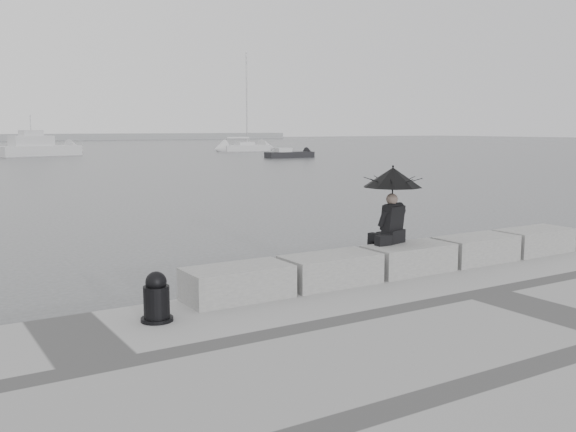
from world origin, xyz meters
TOP-DOWN VIEW (x-y plane):
  - ground at (0.00, 0.00)m, footprint 360.00×360.00m
  - stone_block_far_left at (-3.40, -0.45)m, footprint 1.60×0.80m
  - stone_block_left at (-1.70, -0.45)m, footprint 1.60×0.80m
  - stone_block_centre at (0.00, -0.45)m, footprint 1.60×0.80m
  - stone_block_right at (1.70, -0.45)m, footprint 1.60×0.80m
  - stone_block_far_right at (3.40, -0.45)m, footprint 1.60×0.80m
  - seated_person at (-0.10, -0.10)m, footprint 1.07×1.07m
  - bag at (-0.42, -0.25)m, footprint 0.28×0.16m
  - mooring_bollard at (-4.82, -0.89)m, footprint 0.43×0.43m
  - sailboat_right at (32.17, 66.64)m, footprint 6.77×2.79m
  - motor_cruiser at (6.24, 65.59)m, footprint 8.98×4.73m
  - small_motorboat at (27.25, 47.42)m, footprint 5.14×1.77m

SIDE VIEW (x-z plane):
  - ground at x=0.00m, z-range 0.00..0.00m
  - small_motorboat at x=27.25m, z-range -0.23..0.87m
  - sailboat_right at x=32.17m, z-range -5.91..6.99m
  - stone_block_far_left at x=-3.40m, z-range 0.50..1.00m
  - stone_block_left at x=-1.70m, z-range 0.50..1.00m
  - stone_block_centre at x=0.00m, z-range 0.50..1.00m
  - stone_block_right at x=1.70m, z-range 0.50..1.00m
  - stone_block_far_right at x=3.40m, z-range 0.50..1.00m
  - mooring_bollard at x=-4.82m, z-range 0.45..1.13m
  - motor_cruiser at x=6.24m, z-range -1.36..3.14m
  - bag at x=-0.42m, z-range 1.00..1.18m
  - seated_person at x=-0.10m, z-range 1.29..2.68m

